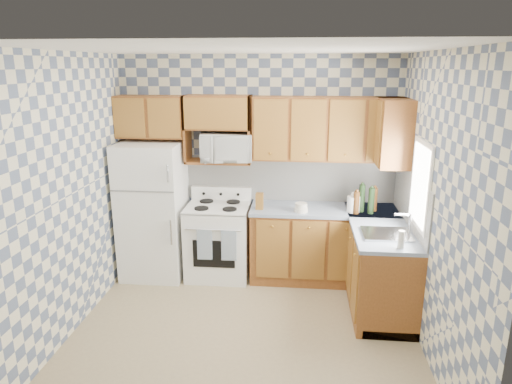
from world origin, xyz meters
TOP-DOWN VIEW (x-y plane):
  - floor at (0.00, 0.00)m, footprint 3.40×3.40m
  - back_wall at (0.00, 1.60)m, footprint 3.40×0.02m
  - right_wall at (1.70, 0.00)m, footprint 0.02×3.20m
  - backsplash_back at (0.40, 1.59)m, footprint 2.60×0.02m
  - backsplash_right at (1.69, 0.80)m, footprint 0.02×1.60m
  - refrigerator at (-1.27, 1.25)m, footprint 0.75×0.70m
  - stove_body at (-0.47, 1.28)m, footprint 0.76×0.65m
  - cooktop at (-0.47, 1.28)m, footprint 0.76×0.65m
  - backguard at (-0.47, 1.55)m, footprint 0.76×0.08m
  - dish_towel_left at (-0.57, 0.93)m, footprint 0.18×0.02m
  - dish_towel_right at (-0.29, 0.93)m, footprint 0.18×0.02m
  - base_cabinets_back at (0.82, 1.30)m, footprint 1.75×0.60m
  - base_cabinets_right at (1.40, 0.80)m, footprint 0.60×1.60m
  - countertop_back at (0.82, 1.30)m, footprint 1.77×0.63m
  - countertop_right at (1.40, 0.80)m, footprint 0.63×1.60m
  - upper_cabinets_back at (0.82, 1.44)m, footprint 1.75×0.33m
  - upper_cabinets_fridge at (-1.29, 1.44)m, footprint 0.82×0.33m
  - upper_cabinets_right at (1.53, 1.25)m, footprint 0.33×0.70m
  - microwave_shelf at (-0.47, 1.44)m, footprint 0.80×0.33m
  - microwave at (-0.38, 1.41)m, footprint 0.66×0.50m
  - sink at (1.40, 0.45)m, footprint 0.48×0.40m
  - window at (1.69, 0.45)m, footprint 0.02×0.66m
  - bottle_0 at (1.24, 1.21)m, footprint 0.07×0.07m
  - bottle_1 at (1.34, 1.15)m, footprint 0.07×0.07m
  - bottle_2 at (1.39, 1.25)m, footprint 0.07×0.07m
  - bottle_3 at (1.17, 1.13)m, footprint 0.07×0.07m
  - knife_block at (0.05, 1.19)m, footprint 0.09×0.09m
  - electric_kettle at (1.14, 1.18)m, footprint 0.15×0.15m
  - food_containers at (0.54, 1.12)m, footprint 0.16×0.16m
  - soap_bottle at (1.47, 0.12)m, footprint 0.06×0.06m

SIDE VIEW (x-z plane):
  - floor at x=0.00m, z-range 0.00..0.00m
  - base_cabinets_back at x=0.82m, z-range 0.00..0.88m
  - base_cabinets_right at x=1.40m, z-range 0.00..0.88m
  - stove_body at x=-0.47m, z-range 0.00..0.90m
  - dish_towel_left at x=-0.57m, z-range 0.36..0.73m
  - dish_towel_right at x=-0.29m, z-range 0.36..0.73m
  - refrigerator at x=-1.27m, z-range 0.00..1.68m
  - countertop_back at x=0.82m, z-range 0.88..0.92m
  - countertop_right at x=1.40m, z-range 0.88..0.92m
  - cooktop at x=-0.47m, z-range 0.89..0.92m
  - sink at x=1.40m, z-range 0.91..0.94m
  - food_containers at x=0.54m, z-range 0.92..1.03m
  - backguard at x=-0.47m, z-range 0.92..1.08m
  - soap_bottle at x=1.47m, z-range 0.92..1.09m
  - electric_kettle at x=1.14m, z-range 0.92..1.11m
  - knife_block at x=0.05m, z-range 0.92..1.11m
  - bottle_3 at x=1.17m, z-range 0.92..1.18m
  - bottle_2 at x=1.39m, z-range 0.92..1.20m
  - bottle_1 at x=1.34m, z-range 0.92..1.22m
  - bottle_0 at x=1.24m, z-range 0.92..1.24m
  - backsplash_back at x=0.40m, z-range 0.92..1.48m
  - backsplash_right at x=1.69m, z-range 0.92..1.48m
  - back_wall at x=0.00m, z-range 0.00..2.70m
  - right_wall at x=1.70m, z-range 0.00..2.70m
  - microwave_shelf at x=-0.47m, z-range 1.42..1.45m
  - window at x=1.69m, z-range 1.02..1.88m
  - microwave at x=-0.38m, z-range 1.45..1.79m
  - upper_cabinets_back at x=0.82m, z-range 1.48..2.22m
  - upper_cabinets_right at x=1.53m, z-range 1.48..2.22m
  - upper_cabinets_fridge at x=-1.29m, z-range 1.72..2.22m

